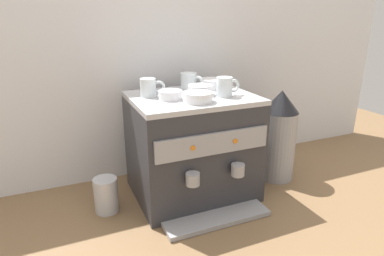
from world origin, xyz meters
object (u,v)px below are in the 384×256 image
at_px(espresso_machine, 192,146).
at_px(ceramic_cup_0, 190,81).
at_px(ceramic_cup_2, 149,88).
at_px(ceramic_cup_1, 225,87).
at_px(ceramic_bowl_3, 170,95).
at_px(ceramic_bowl_0, 200,90).
at_px(coffee_grinder, 278,135).
at_px(milk_pitcher, 106,195).
at_px(ceramic_bowl_2, 198,97).
at_px(ceramic_bowl_1, 212,84).

distance_m(espresso_machine, ceramic_cup_0, 0.31).
height_order(espresso_machine, ceramic_cup_2, ceramic_cup_2).
bearing_deg(ceramic_cup_1, ceramic_bowl_3, 169.69).
distance_m(ceramic_bowl_0, ceramic_bowl_3, 0.15).
bearing_deg(coffee_grinder, ceramic_cup_2, 172.51).
relative_size(ceramic_bowl_3, milk_pitcher, 0.65).
xyz_separation_m(ceramic_cup_0, coffee_grinder, (0.42, -0.16, -0.28)).
height_order(ceramic_cup_1, coffee_grinder, ceramic_cup_1).
bearing_deg(ceramic_bowl_0, espresso_machine, 173.53).
distance_m(espresso_machine, ceramic_cup_2, 0.34).
distance_m(ceramic_cup_1, ceramic_bowl_2, 0.16).
xyz_separation_m(espresso_machine, ceramic_bowl_0, (0.04, -0.00, 0.26)).
relative_size(ceramic_cup_1, coffee_grinder, 0.24).
distance_m(espresso_machine, milk_pitcher, 0.44).
bearing_deg(coffee_grinder, ceramic_bowl_1, 157.07).
bearing_deg(ceramic_bowl_2, ceramic_bowl_0, 61.10).
xyz_separation_m(ceramic_bowl_3, coffee_grinder, (0.57, -0.00, -0.26)).
bearing_deg(ceramic_cup_1, coffee_grinder, 6.70).
height_order(ceramic_cup_2, ceramic_bowl_1, ceramic_cup_2).
distance_m(ceramic_cup_1, ceramic_bowl_1, 0.18).
bearing_deg(ceramic_bowl_1, ceramic_cup_2, -171.26).
height_order(ceramic_bowl_0, milk_pitcher, ceramic_bowl_0).
bearing_deg(milk_pitcher, ceramic_cup_1, -7.00).
distance_m(ceramic_cup_0, coffee_grinder, 0.53).
bearing_deg(ceramic_bowl_3, ceramic_cup_2, 129.75).
xyz_separation_m(espresso_machine, ceramic_bowl_1, (0.15, 0.11, 0.26)).
xyz_separation_m(espresso_machine, ceramic_bowl_3, (-0.11, -0.02, 0.26)).
distance_m(ceramic_bowl_0, ceramic_bowl_2, 0.12).
height_order(ceramic_bowl_1, ceramic_bowl_2, ceramic_bowl_1).
bearing_deg(coffee_grinder, ceramic_bowl_3, 179.69).
relative_size(espresso_machine, ceramic_bowl_3, 5.37).
bearing_deg(coffee_grinder, ceramic_bowl_2, -170.16).
distance_m(ceramic_cup_2, ceramic_bowl_2, 0.23).
relative_size(ceramic_cup_0, coffee_grinder, 0.22).
height_order(ceramic_cup_1, ceramic_bowl_0, ceramic_cup_1).
distance_m(coffee_grinder, milk_pitcher, 0.88).
height_order(ceramic_bowl_0, ceramic_bowl_3, ceramic_bowl_0).
relative_size(espresso_machine, ceramic_cup_0, 5.13).
bearing_deg(espresso_machine, coffee_grinder, -3.38).
height_order(espresso_machine, ceramic_bowl_1, ceramic_bowl_1).
xyz_separation_m(espresso_machine, ceramic_cup_2, (-0.18, 0.06, 0.28)).
bearing_deg(ceramic_bowl_0, ceramic_cup_2, 164.04).
bearing_deg(milk_pitcher, ceramic_cup_2, 14.49).
distance_m(ceramic_cup_0, ceramic_bowl_2, 0.26).
height_order(ceramic_bowl_1, coffee_grinder, ceramic_bowl_1).
bearing_deg(ceramic_cup_0, ceramic_cup_2, -160.17).
distance_m(ceramic_bowl_0, ceramic_bowl_1, 0.16).
relative_size(ceramic_bowl_3, coffee_grinder, 0.21).
bearing_deg(ceramic_bowl_0, ceramic_bowl_3, -172.06).
height_order(ceramic_cup_0, milk_pitcher, ceramic_cup_0).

